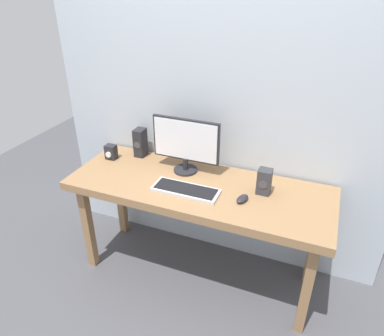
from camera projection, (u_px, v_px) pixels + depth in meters
The scene contains 9 objects.
ground_plane at pixel (198, 271), 2.75m from camera, with size 6.00×6.00×0.00m, color #4C4C51.
wall_back at pixel (219, 63), 2.31m from camera, with size 2.49×0.04×3.00m, color #B2BCC6.
desk at pixel (198, 195), 2.41m from camera, with size 1.76×0.64×0.78m.
monitor at pixel (186, 143), 2.44m from camera, with size 0.48×0.17×0.39m.
keyboard_primary at pixel (186, 190), 2.30m from camera, with size 0.44×0.16×0.02m.
mouse at pixel (242, 199), 2.20m from camera, with size 0.06×0.11×0.03m, color #232328.
speaker_right at pixel (264, 182), 2.25m from camera, with size 0.09×0.08×0.17m.
speaker_left at pixel (140, 143), 2.70m from camera, with size 0.07×0.10×0.22m.
audio_controller at pixel (111, 152), 2.68m from camera, with size 0.08×0.07×0.11m.
Camera 1 is at (0.71, -1.88, 2.04)m, focal length 33.44 mm.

